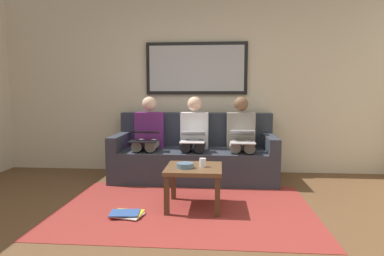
{
  "coord_description": "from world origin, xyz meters",
  "views": [
    {
      "loc": [
        -0.34,
        2.49,
        1.2
      ],
      "look_at": [
        0.0,
        -1.7,
        0.75
      ],
      "focal_mm": 31.35,
      "sensor_mm": 36.0,
      "label": 1
    }
  ],
  "objects_px": {
    "person_left": "(241,136)",
    "person_middle": "(194,136)",
    "laptop_black": "(144,136)",
    "magazine_stack": "(127,214)",
    "laptop_silver": "(242,137)",
    "bowl": "(185,165)",
    "person_right": "(148,135)",
    "couch": "(194,156)",
    "cup": "(203,163)",
    "coffee_table": "(194,173)",
    "framed_mirror": "(196,68)",
    "laptop_white": "(193,137)"
  },
  "relations": [
    {
      "from": "person_right",
      "to": "laptop_silver",
      "type": "bearing_deg",
      "value": 169.63
    },
    {
      "from": "person_middle",
      "to": "laptop_black",
      "type": "height_order",
      "value": "person_middle"
    },
    {
      "from": "bowl",
      "to": "magazine_stack",
      "type": "distance_m",
      "value": 0.74
    },
    {
      "from": "laptop_silver",
      "to": "laptop_black",
      "type": "relative_size",
      "value": 1.05
    },
    {
      "from": "person_left",
      "to": "person_middle",
      "type": "xyz_separation_m",
      "value": [
        0.64,
        0.0,
        0.0
      ]
    },
    {
      "from": "framed_mirror",
      "to": "laptop_white",
      "type": "relative_size",
      "value": 4.49
    },
    {
      "from": "person_left",
      "to": "framed_mirror",
      "type": "bearing_deg",
      "value": -35.52
    },
    {
      "from": "cup",
      "to": "person_right",
      "type": "distance_m",
      "value": 1.41
    },
    {
      "from": "cup",
      "to": "laptop_silver",
      "type": "height_order",
      "value": "laptop_silver"
    },
    {
      "from": "coffee_table",
      "to": "laptop_black",
      "type": "bearing_deg",
      "value": -51.08
    },
    {
      "from": "laptop_black",
      "to": "couch",
      "type": "bearing_deg",
      "value": -153.42
    },
    {
      "from": "person_middle",
      "to": "magazine_stack",
      "type": "bearing_deg",
      "value": 69.58
    },
    {
      "from": "bowl",
      "to": "laptop_white",
      "type": "height_order",
      "value": "laptop_white"
    },
    {
      "from": "framed_mirror",
      "to": "laptop_silver",
      "type": "bearing_deg",
      "value": 132.81
    },
    {
      "from": "laptop_silver",
      "to": "laptop_black",
      "type": "xyz_separation_m",
      "value": [
        1.28,
        0.02,
        -0.0
      ]
    },
    {
      "from": "cup",
      "to": "bowl",
      "type": "bearing_deg",
      "value": 18.6
    },
    {
      "from": "laptop_black",
      "to": "magazine_stack",
      "type": "relative_size",
      "value": 1.05
    },
    {
      "from": "bowl",
      "to": "laptop_silver",
      "type": "xyz_separation_m",
      "value": [
        -0.64,
        -0.97,
        0.17
      ]
    },
    {
      "from": "person_left",
      "to": "laptop_black",
      "type": "xyz_separation_m",
      "value": [
        1.28,
        0.25,
        0.02
      ]
    },
    {
      "from": "framed_mirror",
      "to": "laptop_silver",
      "type": "height_order",
      "value": "framed_mirror"
    },
    {
      "from": "bowl",
      "to": "laptop_silver",
      "type": "relative_size",
      "value": 0.47
    },
    {
      "from": "coffee_table",
      "to": "person_middle",
      "type": "bearing_deg",
      "value": -85.79
    },
    {
      "from": "couch",
      "to": "person_left",
      "type": "relative_size",
      "value": 1.93
    },
    {
      "from": "bowl",
      "to": "magazine_stack",
      "type": "xyz_separation_m",
      "value": [
        0.54,
        0.26,
        -0.43
      ]
    },
    {
      "from": "framed_mirror",
      "to": "person_middle",
      "type": "distance_m",
      "value": 1.05
    },
    {
      "from": "person_left",
      "to": "laptop_silver",
      "type": "height_order",
      "value": "person_left"
    },
    {
      "from": "cup",
      "to": "magazine_stack",
      "type": "relative_size",
      "value": 0.27
    },
    {
      "from": "laptop_white",
      "to": "cup",
      "type": "bearing_deg",
      "value": 101.03
    },
    {
      "from": "couch",
      "to": "laptop_black",
      "type": "height_order",
      "value": "couch"
    },
    {
      "from": "cup",
      "to": "laptop_black",
      "type": "height_order",
      "value": "laptop_black"
    },
    {
      "from": "person_left",
      "to": "laptop_silver",
      "type": "bearing_deg",
      "value": 90.0
    },
    {
      "from": "person_left",
      "to": "person_right",
      "type": "distance_m",
      "value": 1.28
    },
    {
      "from": "couch",
      "to": "person_middle",
      "type": "distance_m",
      "value": 0.31
    },
    {
      "from": "person_middle",
      "to": "person_right",
      "type": "bearing_deg",
      "value": 0.0
    },
    {
      "from": "laptop_silver",
      "to": "laptop_white",
      "type": "relative_size",
      "value": 1.12
    },
    {
      "from": "bowl",
      "to": "magazine_stack",
      "type": "bearing_deg",
      "value": 25.49
    },
    {
      "from": "laptop_black",
      "to": "person_middle",
      "type": "bearing_deg",
      "value": -158.55
    },
    {
      "from": "laptop_white",
      "to": "magazine_stack",
      "type": "distance_m",
      "value": 1.47
    },
    {
      "from": "couch",
      "to": "person_right",
      "type": "height_order",
      "value": "person_right"
    },
    {
      "from": "framed_mirror",
      "to": "person_right",
      "type": "height_order",
      "value": "framed_mirror"
    },
    {
      "from": "couch",
      "to": "framed_mirror",
      "type": "relative_size",
      "value": 1.47
    },
    {
      "from": "laptop_silver",
      "to": "person_middle",
      "type": "xyz_separation_m",
      "value": [
        0.64,
        -0.23,
        -0.02
      ]
    },
    {
      "from": "cup",
      "to": "coffee_table",
      "type": "bearing_deg",
      "value": 0.72
    },
    {
      "from": "laptop_silver",
      "to": "magazine_stack",
      "type": "height_order",
      "value": "laptop_silver"
    },
    {
      "from": "laptop_silver",
      "to": "laptop_white",
      "type": "xyz_separation_m",
      "value": [
        0.64,
        0.01,
        -0.01
      ]
    },
    {
      "from": "laptop_black",
      "to": "person_right",
      "type": "bearing_deg",
      "value": -90.0
    },
    {
      "from": "person_right",
      "to": "magazine_stack",
      "type": "height_order",
      "value": "person_right"
    },
    {
      "from": "coffee_table",
      "to": "person_left",
      "type": "bearing_deg",
      "value": -115.8
    },
    {
      "from": "framed_mirror",
      "to": "coffee_table",
      "type": "xyz_separation_m",
      "value": [
        -0.08,
        1.61,
        -1.19
      ]
    },
    {
      "from": "coffee_table",
      "to": "person_right",
      "type": "distance_m",
      "value": 1.38
    }
  ]
}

